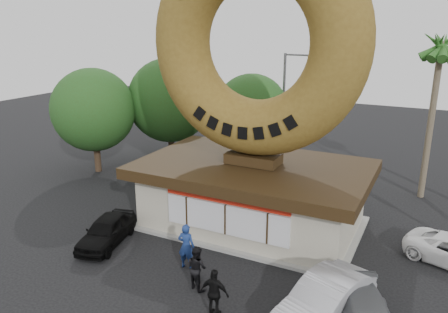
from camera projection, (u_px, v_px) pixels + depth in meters
ground at (192, 283)px, 17.34m from camera, size 90.00×90.00×0.00m
donut_shop at (253, 192)px, 21.94m from camera, size 11.20×7.20×3.80m
giant_donut at (256, 44)px, 19.83m from camera, size 10.46×2.67×10.46m
tree_west at (170, 100)px, 31.18m from camera, size 6.00×6.00×7.65m
tree_mid at (251, 111)px, 30.70m from camera, size 5.20×5.20×6.63m
tree_far at (93, 110)px, 29.37m from camera, size 5.60×5.60×7.14m
palm_near at (441, 52)px, 23.62m from camera, size 2.60×2.60×9.75m
street_lamp at (285, 105)px, 30.50m from camera, size 2.11×0.20×8.00m
person_left at (186, 246)px, 18.21m from camera, size 0.79×0.59×1.99m
person_center at (197, 268)px, 16.80m from camera, size 1.04×0.93×1.78m
person_right at (215, 293)px, 15.21m from camera, size 1.08×0.50×1.80m
car_black at (107, 231)px, 20.32m from camera, size 2.41×4.13×1.32m
car_silver at (324, 300)px, 15.01m from camera, size 2.93×4.98×1.55m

